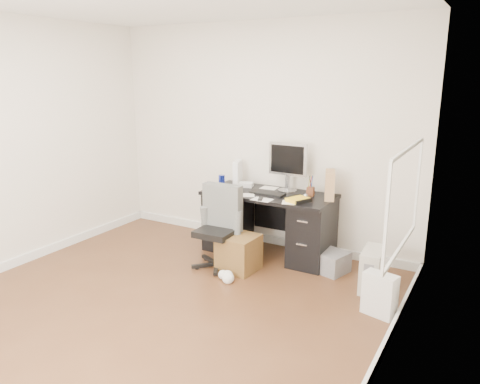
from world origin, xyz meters
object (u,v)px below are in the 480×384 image
at_px(keyboard, 267,193).
at_px(pc_tower, 372,269).
at_px(desk, 269,222).
at_px(office_chair, 216,228).
at_px(wicker_basket, 239,253).
at_px(lcd_monitor, 288,167).

height_order(keyboard, pc_tower, keyboard).
xyz_separation_m(desk, keyboard, (0.01, -0.07, 0.36)).
xyz_separation_m(keyboard, pc_tower, (1.30, -0.27, -0.55)).
bearing_deg(keyboard, desk, 99.46).
bearing_deg(keyboard, pc_tower, -10.34).
height_order(keyboard, office_chair, office_chair).
bearing_deg(wicker_basket, keyboard, 80.70).
xyz_separation_m(keyboard, wicker_basket, (-0.08, -0.51, -0.57)).
height_order(desk, keyboard, keyboard).
height_order(lcd_monitor, keyboard, lcd_monitor).
distance_m(desk, lcd_monitor, 0.68).
relative_size(lcd_monitor, wicker_basket, 1.50).
height_order(pc_tower, wicker_basket, pc_tower).
distance_m(lcd_monitor, keyboard, 0.39).
bearing_deg(office_chair, pc_tower, 8.54).
distance_m(office_chair, pc_tower, 1.68).
distance_m(desk, keyboard, 0.37).
relative_size(pc_tower, wicker_basket, 1.07).
distance_m(lcd_monitor, office_chair, 1.10).
bearing_deg(pc_tower, office_chair, -174.40).
relative_size(keyboard, wicker_basket, 1.05).
xyz_separation_m(desk, pc_tower, (1.31, -0.33, -0.19)).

